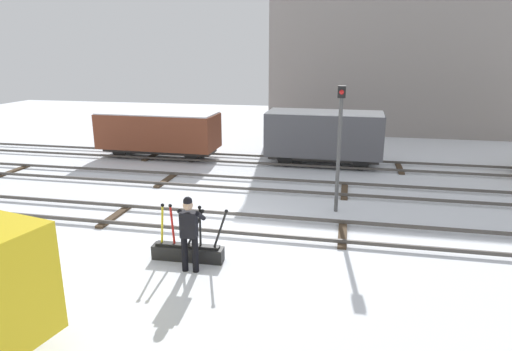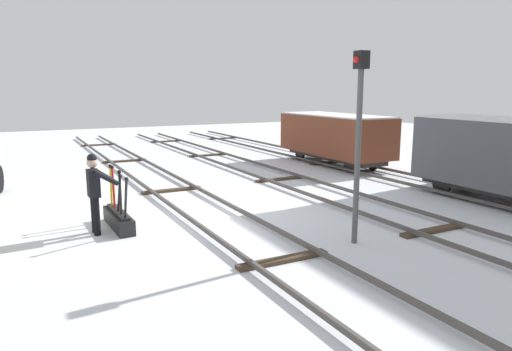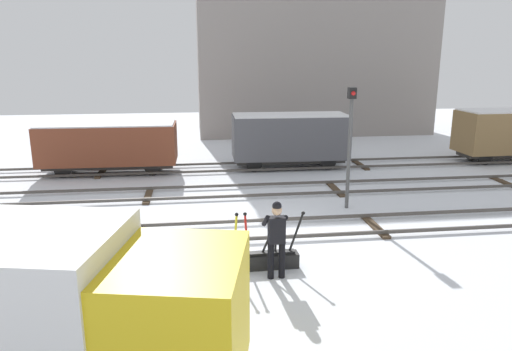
{
  "view_description": "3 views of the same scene",
  "coord_description": "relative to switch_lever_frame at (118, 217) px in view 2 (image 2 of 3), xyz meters",
  "views": [
    {
      "loc": [
        3.47,
        -11.92,
        5.04
      ],
      "look_at": [
        0.62,
        1.9,
        1.07
      ],
      "focal_mm": 31.15,
      "sensor_mm": 36.0,
      "label": 1
    },
    {
      "loc": [
        10.78,
        -4.38,
        3.27
      ],
      "look_at": [
        0.99,
        0.74,
        1.21
      ],
      "focal_mm": 32.54,
      "sensor_mm": 36.0,
      "label": 2
    },
    {
      "loc": [
        -1.75,
        -12.92,
        5.05
      ],
      "look_at": [
        -0.01,
        0.54,
        1.59
      ],
      "focal_mm": 33.46,
      "sensor_mm": 36.0,
      "label": 3
    }
  ],
  "objects": [
    {
      "name": "ground_plane",
      "position": [
        0.24,
        2.34,
        -0.25
      ],
      "size": [
        60.0,
        60.0,
        0.0
      ],
      "primitive_type": "plane",
      "color": "silver"
    },
    {
      "name": "signal_post",
      "position": [
        3.5,
        4.28,
        2.2
      ],
      "size": [
        0.24,
        0.32,
        4.03
      ],
      "color": "#4C4C4C",
      "rests_on": "ground_plane"
    },
    {
      "name": "switch_lever_frame",
      "position": [
        0.0,
        0.0,
        0.0
      ],
      "size": [
        1.96,
        0.41,
        1.45
      ],
      "rotation": [
        0.0,
        0.0,
        0.03
      ],
      "color": "black",
      "rests_on": "ground_plane"
    },
    {
      "name": "track_siding_far",
      "position": [
        0.24,
        10.3,
        -0.14
      ],
      "size": [
        44.0,
        1.94,
        0.18
      ],
      "color": "#4C4742",
      "rests_on": "ground_plane"
    },
    {
      "name": "track_siding_near",
      "position": [
        0.24,
        6.43,
        -0.15
      ],
      "size": [
        44.0,
        1.94,
        0.18
      ],
      "color": "#4C4742",
      "rests_on": "ground_plane"
    },
    {
      "name": "freight_car_far_end",
      "position": [
        -5.22,
        10.3,
        1.03
      ],
      "size": [
        5.76,
        2.25,
        2.2
      ],
      "rotation": [
        0.0,
        0.0,
        -0.02
      ],
      "color": "#2D2B28",
      "rests_on": "ground_plane"
    },
    {
      "name": "rail_worker",
      "position": [
        0.26,
        -0.53,
        0.81
      ],
      "size": [
        0.54,
        0.65,
        1.86
      ],
      "rotation": [
        0.0,
        0.0,
        0.03
      ],
      "color": "black",
      "rests_on": "ground_plane"
    },
    {
      "name": "freight_car_back_track",
      "position": [
        2.73,
        10.3,
        1.15
      ],
      "size": [
        5.19,
        2.09,
        2.46
      ],
      "rotation": [
        0.0,
        0.0,
        -0.02
      ],
      "color": "#2D2B28",
      "rests_on": "ground_plane"
    },
    {
      "name": "track_main_line",
      "position": [
        0.24,
        2.34,
        -0.15
      ],
      "size": [
        44.0,
        1.94,
        0.18
      ],
      "color": "#4C4742",
      "rests_on": "ground_plane"
    }
  ]
}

